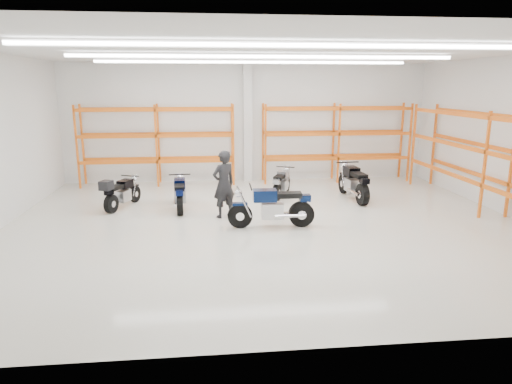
{
  "coord_description": "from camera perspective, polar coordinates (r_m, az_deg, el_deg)",
  "views": [
    {
      "loc": [
        -1.52,
        -11.72,
        3.68
      ],
      "look_at": [
        -0.24,
        0.5,
        0.79
      ],
      "focal_mm": 32.0,
      "sensor_mm": 36.0,
      "label": 1
    }
  ],
  "objects": [
    {
      "name": "pallet_racking_side",
      "position": [
        14.31,
        28.15,
        4.18
      ],
      "size": [
        0.87,
        9.07,
        3.0
      ],
      "color": "#EC5519",
      "rests_on": "ground"
    },
    {
      "name": "motorcycle_back_d",
      "position": [
        15.23,
        12.14,
        1.05
      ],
      "size": [
        0.78,
        2.36,
        1.16
      ],
      "color": "black",
      "rests_on": "ground"
    },
    {
      "name": "ground",
      "position": [
        12.37,
        1.34,
        -4.06
      ],
      "size": [
        14.0,
        14.0,
        0.0
      ],
      "primitive_type": "plane",
      "color": "beige",
      "rests_on": "ground"
    },
    {
      "name": "motorcycle_main",
      "position": [
        12.01,
        2.4,
        -1.98
      ],
      "size": [
        2.3,
        0.76,
        1.13
      ],
      "color": "black",
      "rests_on": "ground"
    },
    {
      "name": "pallet_racking_back_left",
      "position": [
        17.4,
        -12.25,
        6.7
      ],
      "size": [
        5.67,
        0.87,
        3.0
      ],
      "color": "#EC5519",
      "rests_on": "ground"
    },
    {
      "name": "structural_column",
      "position": [
        17.66,
        -1.05,
        8.6
      ],
      "size": [
        0.32,
        0.32,
        4.5
      ],
      "primitive_type": "cube",
      "color": "white",
      "rests_on": "ground"
    },
    {
      "name": "motorcycle_back_b",
      "position": [
        13.91,
        -9.49,
        -0.32
      ],
      "size": [
        0.67,
        2.01,
        0.99
      ],
      "color": "black",
      "rests_on": "ground"
    },
    {
      "name": "motorcycle_back_a",
      "position": [
        14.4,
        -16.64,
        -0.16
      ],
      "size": [
        0.98,
        1.88,
        1.0
      ],
      "color": "black",
      "rests_on": "ground"
    },
    {
      "name": "standing_man",
      "position": [
        12.86,
        -4.06,
        0.97
      ],
      "size": [
        0.83,
        0.75,
        1.91
      ],
      "primitive_type": "imported",
      "rotation": [
        0.0,
        0.0,
        3.67
      ],
      "color": "black",
      "rests_on": "ground"
    },
    {
      "name": "pallet_racking_back_right",
      "position": [
        17.99,
        9.99,
        7.0
      ],
      "size": [
        5.67,
        0.87,
        3.0
      ],
      "color": "#EC5519",
      "rests_on": "ground"
    },
    {
      "name": "motorcycle_back_c",
      "position": [
        15.31,
        3.18,
        1.02
      ],
      "size": [
        0.95,
        1.82,
        0.95
      ],
      "color": "black",
      "rests_on": "ground"
    },
    {
      "name": "room_shell",
      "position": [
        11.85,
        1.41,
        11.31
      ],
      "size": [
        14.02,
        12.02,
        4.51
      ],
      "color": "white",
      "rests_on": "ground"
    }
  ]
}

